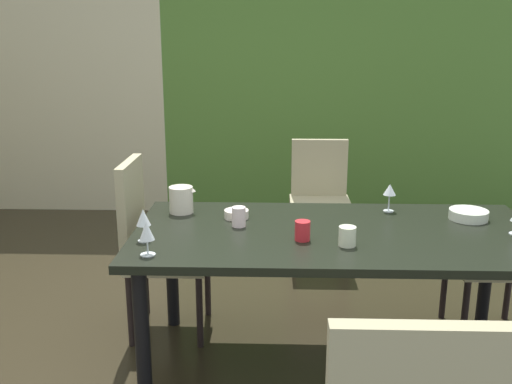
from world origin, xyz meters
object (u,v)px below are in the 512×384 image
Objects in this scene: chair_right_far at (508,248)px; wine_glass_center at (143,218)px; serving_bowl_north at (469,215)px; serving_bowl_near_window at (236,214)px; wine_glass_left at (147,232)px; cup_front at (347,236)px; pitcher_west at (181,199)px; chair_left_far at (154,240)px; cup_right at (239,217)px; chair_head_far at (320,195)px; cup_east at (302,231)px; wine_glass_rear at (390,191)px; dining_table at (337,245)px.

wine_glass_center is at bearing 104.48° from chair_right_far.
serving_bowl_north reaches higher than serving_bowl_near_window.
cup_front is (0.89, 0.15, -0.06)m from wine_glass_left.
serving_bowl_near_window is 0.89× the size of pitcher_west.
cup_front is (-0.96, -0.52, 0.24)m from chair_right_far.
wine_glass_center reaches higher than serving_bowl_north.
chair_left_far is 11.06× the size of cup_front.
cup_front is at bearing -27.08° from cup_right.
chair_left_far is 6.52× the size of wine_glass_left.
chair_head_far is 1.99m from wine_glass_left.
wine_glass_left is 0.77× the size of serving_bowl_north.
wine_glass_center is 0.55m from serving_bowl_near_window.
serving_bowl_north is (1.57, 0.56, -0.08)m from wine_glass_left.
chair_left_far reaches higher than wine_glass_center.
chair_head_far is 5.95× the size of wine_glass_left.
wine_glass_center is (-0.05, 0.18, 0.00)m from wine_glass_left.
serving_bowl_north is 0.95m from cup_east.
cup_right reaches higher than cup_east.
wine_glass_left is at bearing -132.64° from cup_right.
chair_head_far is at bearing 89.88° from cup_front.
chair_head_far is 1.48m from chair_left_far.
pitcher_west is (-1.13, -0.06, -0.04)m from wine_glass_rear.
chair_head_far is at bearing 63.01° from wine_glass_left.
chair_head_far is at bearing 88.93° from dining_table.
wine_glass_center is at bearing -166.77° from serving_bowl_north.
chair_head_far is at bearing 68.97° from cup_right.
serving_bowl_north is at bearing 19.55° from wine_glass_left.
cup_east is at bearing 17.15° from wine_glass_left.
chair_left_far is at bearing 100.31° from wine_glass_left.
chair_left_far reaches higher than wine_glass_rear.
serving_bowl_north is 1.53m from pitcher_west.
serving_bowl_north is at bearing 16.37° from dining_table.
chair_left_far is (-0.99, 0.32, -0.10)m from dining_table.
chair_left_far is at bearing -179.08° from wine_glass_rear.
dining_table is 0.87m from pitcher_west.
chair_left_far is at bearing 97.79° from wine_glass_center.
chair_right_far reaches higher than dining_table.
wine_glass_rear is 0.42m from serving_bowl_north.
cup_east is 0.21m from cup_front.
wine_glass_left is 1.06× the size of pitcher_west.
wine_glass_center is (0.07, -0.49, 0.29)m from chair_left_far.
serving_bowl_near_window is at bearing 99.02° from cup_right.
chair_left_far is at bearing 164.96° from serving_bowl_near_window.
chair_left_far is 0.57m from wine_glass_center.
wine_glass_rear is 0.62m from cup_front.
chair_right_far is 9.46× the size of cup_right.
dining_table is 12.87× the size of wine_glass_center.
chair_left_far is 7.77× the size of serving_bowl_near_window.
wine_glass_left is 1.70× the size of cup_front.
chair_left_far is at bearing 167.80° from pitcher_west.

